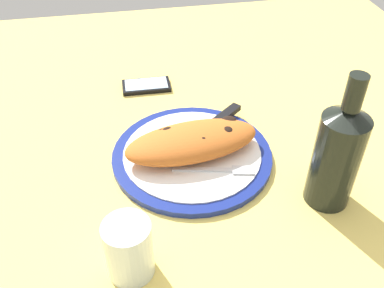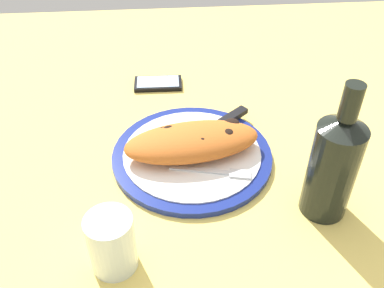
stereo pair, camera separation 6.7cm
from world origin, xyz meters
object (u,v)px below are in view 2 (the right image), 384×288
(knife, at_px, (221,124))
(water_glass, at_px, (112,246))
(calzone, at_px, (194,142))
(wine_bottle, at_px, (333,165))
(fork, at_px, (218,172))
(plate, at_px, (192,155))
(smartphone, at_px, (158,83))

(knife, bearing_deg, water_glass, -123.33)
(calzone, distance_m, water_glass, 0.27)
(water_glass, bearing_deg, wine_bottle, 13.57)
(fork, bearing_deg, plate, 124.67)
(wine_bottle, bearing_deg, knife, 122.90)
(calzone, xyz_separation_m, knife, (0.06, 0.08, -0.02))
(knife, distance_m, smartphone, 0.23)
(plate, distance_m, knife, 0.10)
(water_glass, bearing_deg, calzone, 58.77)
(knife, distance_m, water_glass, 0.37)
(plate, height_order, smartphone, plate)
(fork, xyz_separation_m, water_glass, (-0.18, -0.17, 0.03))
(knife, bearing_deg, fork, -99.62)
(plate, height_order, wine_bottle, wine_bottle)
(calzone, relative_size, knife, 1.51)
(fork, relative_size, knife, 0.84)
(calzone, relative_size, wine_bottle, 1.09)
(fork, distance_m, wine_bottle, 0.21)
(plate, relative_size, wine_bottle, 1.25)
(calzone, distance_m, wine_bottle, 0.26)
(plate, xyz_separation_m, wine_bottle, (0.21, -0.15, 0.09))
(fork, xyz_separation_m, smartphone, (-0.10, 0.34, -0.01))
(plate, bearing_deg, water_glass, -120.48)
(fork, xyz_separation_m, wine_bottle, (0.17, -0.09, 0.08))
(calzone, relative_size, water_glass, 2.72)
(fork, bearing_deg, smartphone, 107.13)
(wine_bottle, bearing_deg, fork, 153.15)
(calzone, height_order, water_glass, water_glass)
(water_glass, height_order, wine_bottle, wine_bottle)
(calzone, height_order, wine_bottle, wine_bottle)
(plate, relative_size, fork, 2.06)
(smartphone, distance_m, wine_bottle, 0.51)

